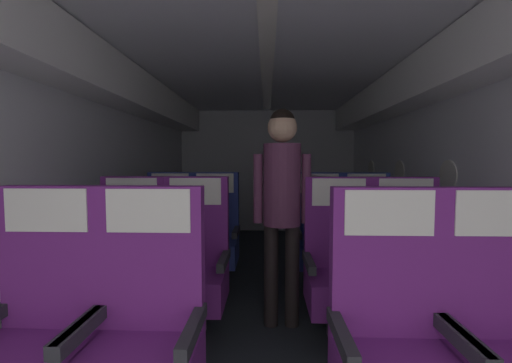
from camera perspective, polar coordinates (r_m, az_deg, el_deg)
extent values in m
cube|color=#23282D|center=(3.06, 1.94, -20.86)|extent=(3.36, 6.44, 0.02)
cube|color=silver|center=(3.20, -27.54, 0.27)|extent=(0.08, 6.04, 2.19)
cube|color=silver|center=(3.21, 31.50, 0.15)|extent=(0.08, 6.04, 2.19)
cube|color=silver|center=(2.94, 2.04, 22.06)|extent=(3.24, 6.04, 0.06)
cube|color=silver|center=(5.82, 1.97, 1.99)|extent=(3.24, 0.06, 2.19)
cube|color=white|center=(3.18, -24.57, 16.17)|extent=(0.34, 5.79, 0.36)
cube|color=white|center=(3.18, 28.60, 16.05)|extent=(0.34, 5.79, 0.36)
cube|color=white|center=(2.92, 2.04, 21.32)|extent=(0.12, 5.43, 0.02)
cylinder|color=white|center=(3.18, 30.82, 0.94)|extent=(0.01, 0.26, 0.26)
cylinder|color=white|center=(4.09, 24.01, 1.61)|extent=(0.01, 0.26, 0.26)
cylinder|color=white|center=(5.04, 19.71, 2.03)|extent=(0.01, 0.26, 0.26)
cube|color=#6B237A|center=(1.86, -31.98, -11.10)|extent=(0.48, 0.08, 0.68)
cube|color=#28282D|center=(1.67, -28.45, -21.70)|extent=(0.05, 0.39, 0.06)
cube|color=silver|center=(1.78, -33.04, -4.27)|extent=(0.39, 0.01, 0.20)
cube|color=#6B237A|center=(1.64, -17.69, -12.61)|extent=(0.48, 0.08, 0.68)
cube|color=#28282D|center=(1.50, -11.01, -24.28)|extent=(0.05, 0.39, 0.06)
cube|color=#28282D|center=(1.66, -28.03, -21.82)|extent=(0.05, 0.39, 0.06)
cube|color=silver|center=(1.55, -18.42, -4.94)|extent=(0.39, 0.01, 0.20)
cube|color=#6B237A|center=(1.84, 36.20, -11.40)|extent=(0.48, 0.08, 0.68)
cube|color=#28282D|center=(1.65, 32.65, -22.13)|extent=(0.05, 0.39, 0.06)
cube|color=silver|center=(1.76, 37.31, -4.51)|extent=(0.39, 0.01, 0.20)
cube|color=#6B237A|center=(1.62, 21.78, -12.92)|extent=(0.48, 0.08, 0.68)
cube|color=#28282D|center=(1.64, 32.24, -22.26)|extent=(0.05, 0.39, 0.06)
cube|color=#28282D|center=(1.48, 14.98, -24.75)|extent=(0.05, 0.39, 0.06)
cube|color=silver|center=(1.53, 22.56, -5.15)|extent=(0.39, 0.01, 0.20)
cube|color=#38383D|center=(2.71, -21.86, -21.53)|extent=(0.17, 0.17, 0.23)
cube|color=#6B237A|center=(2.62, -21.99, -16.93)|extent=(0.48, 0.46, 0.23)
cube|color=#6B237A|center=(2.67, -20.57, -6.42)|extent=(0.48, 0.08, 0.68)
cube|color=#28282D|center=(2.47, -17.06, -13.05)|extent=(0.05, 0.39, 0.06)
cube|color=#28282D|center=(2.66, -26.77, -12.11)|extent=(0.05, 0.39, 0.06)
cube|color=silver|center=(2.60, -21.06, -1.62)|extent=(0.39, 0.01, 0.20)
cube|color=#38383D|center=(2.57, -11.11, -22.76)|extent=(0.17, 0.17, 0.23)
cube|color=#6B237A|center=(2.48, -11.17, -17.95)|extent=(0.48, 0.46, 0.23)
cube|color=#6B237A|center=(2.53, -10.32, -6.78)|extent=(0.48, 0.08, 0.68)
cube|color=#28282D|center=(2.37, -5.62, -13.64)|extent=(0.05, 0.39, 0.06)
cube|color=#28282D|center=(2.47, -16.61, -13.05)|extent=(0.05, 0.39, 0.06)
cube|color=silver|center=(2.46, -10.61, -1.73)|extent=(0.39, 0.01, 0.20)
cube|color=#38383D|center=(2.70, 25.72, -21.75)|extent=(0.17, 0.17, 0.23)
cube|color=#6B237A|center=(2.61, 25.86, -17.13)|extent=(0.48, 0.46, 0.23)
cube|color=#6B237A|center=(2.66, 24.47, -6.56)|extent=(0.48, 0.08, 0.68)
cube|color=#28282D|center=(2.65, 30.69, -12.30)|extent=(0.05, 0.39, 0.06)
cube|color=#28282D|center=(2.46, 20.93, -13.21)|extent=(0.05, 0.39, 0.06)
cube|color=silver|center=(2.59, 24.99, -1.74)|extent=(0.39, 0.01, 0.20)
cube|color=#38383D|center=(2.55, 14.87, -23.07)|extent=(0.17, 0.17, 0.23)
cube|color=#6B237A|center=(2.46, 14.96, -18.22)|extent=(0.48, 0.46, 0.23)
cube|color=#6B237A|center=(2.51, 14.15, -6.94)|extent=(0.48, 0.08, 0.68)
cube|color=#28282D|center=(2.45, 20.47, -13.29)|extent=(0.05, 0.39, 0.06)
cube|color=#28282D|center=(2.35, 9.36, -13.85)|extent=(0.05, 0.39, 0.06)
cube|color=silver|center=(2.43, 14.46, -1.84)|extent=(0.39, 0.01, 0.20)
cube|color=#38383D|center=(3.51, -15.33, -15.47)|extent=(0.17, 0.17, 0.23)
cube|color=navy|center=(3.44, -15.39, -11.82)|extent=(0.48, 0.46, 0.23)
cube|color=navy|center=(3.53, -14.60, -3.90)|extent=(0.48, 0.08, 0.68)
cube|color=#28282D|center=(3.34, -11.61, -8.63)|extent=(0.05, 0.39, 0.06)
cube|color=#28282D|center=(3.47, -19.14, -8.27)|extent=(0.05, 0.39, 0.06)
cube|color=silver|center=(3.47, -14.88, -0.25)|extent=(0.39, 0.01, 0.20)
cube|color=#38383D|center=(3.41, -7.49, -15.95)|extent=(0.17, 0.17, 0.23)
cube|color=navy|center=(3.34, -7.52, -12.20)|extent=(0.48, 0.46, 0.23)
cube|color=navy|center=(3.43, -7.06, -4.03)|extent=(0.48, 0.08, 0.68)
cube|color=#28282D|center=(3.26, -3.48, -8.84)|extent=(0.05, 0.39, 0.06)
cube|color=#28282D|center=(3.34, -11.52, -8.62)|extent=(0.05, 0.39, 0.06)
cube|color=silver|center=(3.37, -7.21, -0.28)|extent=(0.39, 0.01, 0.20)
cube|color=#38383D|center=(3.52, 19.35, -15.52)|extent=(0.17, 0.17, 0.23)
cube|color=navy|center=(3.45, 19.43, -11.87)|extent=(0.48, 0.46, 0.23)
cube|color=navy|center=(3.54, 18.66, -3.97)|extent=(0.48, 0.08, 0.68)
cube|color=#28282D|center=(3.48, 23.18, -8.35)|extent=(0.05, 0.39, 0.06)
cube|color=#28282D|center=(3.34, 15.66, -8.68)|extent=(0.05, 0.39, 0.06)
cube|color=silver|center=(3.47, 18.95, -0.32)|extent=(0.39, 0.01, 0.20)
cube|color=#38383D|center=(3.41, 11.40, -15.98)|extent=(0.17, 0.17, 0.23)
cube|color=navy|center=(3.34, 11.45, -12.24)|extent=(0.48, 0.46, 0.23)
cube|color=navy|center=(3.43, 11.02, -4.07)|extent=(0.48, 0.08, 0.68)
cube|color=#28282D|center=(3.34, 15.46, -8.67)|extent=(0.05, 0.39, 0.06)
cube|color=#28282D|center=(3.26, 7.43, -8.86)|extent=(0.05, 0.39, 0.06)
cube|color=silver|center=(3.37, 11.19, -0.31)|extent=(0.39, 0.01, 0.20)
cylinder|color=black|center=(2.57, 2.74, -16.15)|extent=(0.11, 0.11, 0.78)
cylinder|color=black|center=(2.57, 6.45, -16.11)|extent=(0.11, 0.11, 0.78)
cylinder|color=#5B2D4C|center=(2.43, 4.68, -0.55)|extent=(0.28, 0.28, 0.61)
cylinder|color=#5B2D4C|center=(2.43, 0.42, -1.26)|extent=(0.07, 0.07, 0.52)
cylinder|color=#5B2D4C|center=(2.44, 8.90, -1.27)|extent=(0.07, 0.07, 0.52)
sphere|color=tan|center=(2.43, 4.73, 9.48)|extent=(0.22, 0.22, 0.22)
sphere|color=black|center=(2.44, 4.74, 10.51)|extent=(0.19, 0.19, 0.19)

